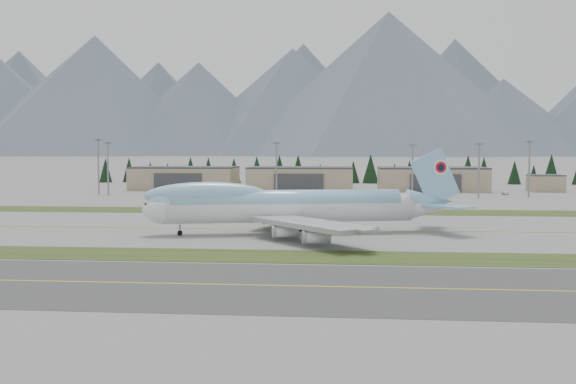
# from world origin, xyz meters

# --- Properties ---
(ground) EXTENTS (7000.00, 7000.00, 0.00)m
(ground) POSITION_xyz_m (0.00, 0.00, 0.00)
(ground) COLOR slate
(ground) RESTS_ON ground
(grass_strip_near) EXTENTS (400.00, 14.00, 0.08)m
(grass_strip_near) POSITION_xyz_m (0.00, -38.00, 0.00)
(grass_strip_near) COLOR #283F16
(grass_strip_near) RESTS_ON ground
(grass_strip_far) EXTENTS (400.00, 18.00, 0.08)m
(grass_strip_far) POSITION_xyz_m (0.00, 45.00, 0.00)
(grass_strip_far) COLOR #283F16
(grass_strip_far) RESTS_ON ground
(asphalt_taxiway) EXTENTS (400.00, 32.00, 0.04)m
(asphalt_taxiway) POSITION_xyz_m (0.00, -62.00, 0.00)
(asphalt_taxiway) COLOR #3A3A3A
(asphalt_taxiway) RESTS_ON ground
(taxiway_line_main) EXTENTS (400.00, 0.40, 0.02)m
(taxiway_line_main) POSITION_xyz_m (0.00, 0.00, 0.00)
(taxiway_line_main) COLOR gold
(taxiway_line_main) RESTS_ON ground
(taxiway_line_near) EXTENTS (400.00, 0.40, 0.02)m
(taxiway_line_near) POSITION_xyz_m (0.00, -62.00, 0.00)
(taxiway_line_near) COLOR gold
(taxiway_line_near) RESTS_ON ground
(boeing_747_freighter) EXTENTS (72.09, 60.60, 18.92)m
(boeing_747_freighter) POSITION_xyz_m (-6.67, -7.20, 6.24)
(boeing_747_freighter) COLOR white
(boeing_747_freighter) RESTS_ON ground
(hangar_left) EXTENTS (48.00, 26.60, 10.80)m
(hangar_left) POSITION_xyz_m (-70.00, 149.90, 5.39)
(hangar_left) COLOR #998F6B
(hangar_left) RESTS_ON ground
(hangar_center) EXTENTS (48.00, 26.60, 10.80)m
(hangar_center) POSITION_xyz_m (-15.00, 149.90, 5.39)
(hangar_center) COLOR #998F6B
(hangar_center) RESTS_ON ground
(hangar_right) EXTENTS (48.00, 26.60, 10.80)m
(hangar_right) POSITION_xyz_m (45.00, 149.90, 5.39)
(hangar_right) COLOR #998F6B
(hangar_right) RESTS_ON ground
(control_shed) EXTENTS (14.00, 12.00, 7.60)m
(control_shed) POSITION_xyz_m (95.00, 148.00, 3.80)
(control_shed) COLOR #998F6B
(control_shed) RESTS_ON ground
(floodlight_masts) EXTENTS (178.63, 9.08, 23.24)m
(floodlight_masts) POSITION_xyz_m (-8.08, 109.82, 15.39)
(floodlight_masts) COLOR gray
(floodlight_masts) RESTS_ON ground
(service_vehicle_a) EXTENTS (2.92, 4.18, 1.32)m
(service_vehicle_a) POSITION_xyz_m (-25.17, 115.42, 0.00)
(service_vehicle_a) COLOR white
(service_vehicle_a) RESTS_ON ground
(service_vehicle_b) EXTENTS (3.81, 1.84, 1.20)m
(service_vehicle_b) POSITION_xyz_m (11.83, 126.05, 0.00)
(service_vehicle_b) COLOR gold
(service_vehicle_b) RESTS_ON ground
(service_vehicle_c) EXTENTS (2.71, 4.24, 1.14)m
(service_vehicle_c) POSITION_xyz_m (71.85, 124.79, 0.00)
(service_vehicle_c) COLOR silver
(service_vehicle_c) RESTS_ON ground
(conifer_belt) EXTENTS (269.20, 14.84, 16.69)m
(conifer_belt) POSITION_xyz_m (-3.29, 212.83, 7.26)
(conifer_belt) COLOR black
(conifer_belt) RESTS_ON ground
(mountain_ridge_front) EXTENTS (4201.58, 1182.64, 504.78)m
(mountain_ridge_front) POSITION_xyz_m (-57.11, 2206.35, 223.84)
(mountain_ridge_front) COLOR #4D5967
(mountain_ridge_front) RESTS_ON ground
(mountain_ridge_rear) EXTENTS (4474.17, 1065.38, 532.69)m
(mountain_ridge_rear) POSITION_xyz_m (106.90, 2900.00, 257.55)
(mountain_ridge_rear) COLOR #4D5967
(mountain_ridge_rear) RESTS_ON ground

